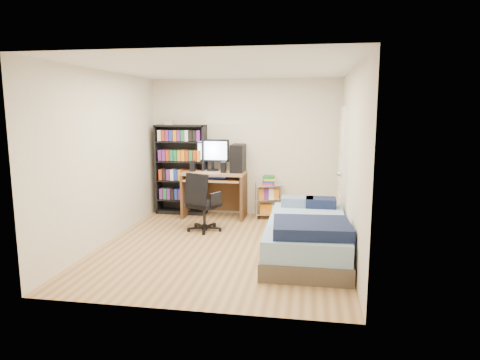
% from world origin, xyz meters
% --- Properties ---
extents(room, '(3.58, 4.08, 2.58)m').
position_xyz_m(room, '(0.00, 0.00, 1.25)').
color(room, tan).
rests_on(room, ground).
extents(media_shelf, '(0.94, 0.31, 1.74)m').
position_xyz_m(media_shelf, '(-1.17, 1.84, 0.86)').
color(media_shelf, black).
rests_on(media_shelf, room).
extents(computer_desk, '(1.12, 0.65, 1.41)m').
position_xyz_m(computer_desk, '(-0.39, 1.73, 0.76)').
color(computer_desk, '#9F7851').
rests_on(computer_desk, room).
extents(office_chair, '(0.76, 0.76, 0.96)m').
position_xyz_m(office_chair, '(-0.49, 0.74, 0.31)').
color(office_chair, black).
rests_on(office_chair, room).
extents(wire_cart, '(0.52, 0.41, 0.77)m').
position_xyz_m(wire_cart, '(0.48, 1.75, 0.50)').
color(wire_cart, silver).
rests_on(wire_cart, room).
extents(bed, '(1.08, 2.16, 0.62)m').
position_xyz_m(bed, '(1.19, -0.16, 0.27)').
color(bed, brown).
rests_on(bed, room).
extents(door, '(0.12, 0.80, 2.00)m').
position_xyz_m(door, '(1.72, 1.35, 1.00)').
color(door, white).
rests_on(door, room).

